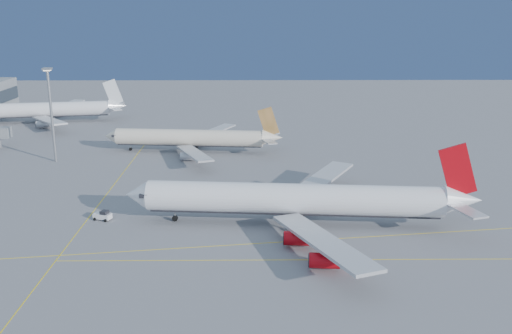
# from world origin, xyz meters

# --- Properties ---
(ground) EXTENTS (500.00, 500.00, 0.00)m
(ground) POSITION_xyz_m (0.00, 0.00, 0.00)
(ground) COLOR slate
(ground) RESTS_ON ground
(taxiway_lines) EXTENTS (118.86, 140.00, 0.02)m
(taxiway_lines) POSITION_xyz_m (-14.71, 6.34, 0.01)
(taxiway_lines) COLOR yellow
(taxiway_lines) RESTS_ON ground
(airliner_virgin) EXTENTS (74.36, 66.54, 18.34)m
(airliner_virgin) POSITION_xyz_m (5.85, 3.49, 5.53)
(airliner_virgin) COLOR white
(airliner_virgin) RESTS_ON ground
(airliner_etihad) EXTENTS (57.01, 52.43, 14.87)m
(airliner_etihad) POSITION_xyz_m (-22.76, 66.45, 4.53)
(airliner_etihad) COLOR beige
(airliner_etihad) RESTS_ON ground
(airliner_third) EXTENTS (62.13, 56.70, 16.70)m
(airliner_third) POSITION_xyz_m (-85.29, 115.38, 5.06)
(airliner_third) COLOR white
(airliner_third) RESTS_ON ground
(pushback_tug) EXTENTS (4.16, 3.26, 2.11)m
(pushback_tug) POSITION_xyz_m (-36.53, 6.70, 0.98)
(pushback_tug) COLOR white
(pushback_tug) RESTS_ON ground
(light_mast) EXTENTS (2.39, 2.39, 27.60)m
(light_mast) POSITION_xyz_m (-62.57, 55.30, 16.29)
(light_mast) COLOR gray
(light_mast) RESTS_ON ground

